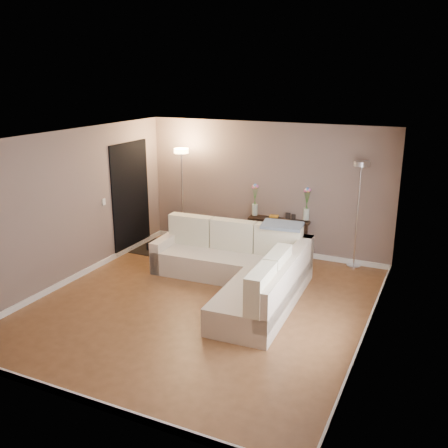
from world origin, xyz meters
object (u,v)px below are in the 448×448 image
at_px(console_table, 275,234).
at_px(floor_lamp_unlit, 359,194).
at_px(sectional_sofa, 241,268).
at_px(floor_lamp_lit, 182,178).

relative_size(console_table, floor_lamp_unlit, 0.62).
height_order(sectional_sofa, console_table, sectional_sofa).
relative_size(sectional_sofa, floor_lamp_unlit, 1.43).
bearing_deg(floor_lamp_lit, sectional_sofa, -37.45).
distance_m(console_table, floor_lamp_lit, 2.20).
bearing_deg(floor_lamp_lit, console_table, 9.22).
xyz_separation_m(sectional_sofa, floor_lamp_lit, (-1.97, 1.51, 1.08)).
height_order(sectional_sofa, floor_lamp_lit, floor_lamp_lit).
height_order(console_table, floor_lamp_unlit, floor_lamp_unlit).
bearing_deg(sectional_sofa, console_table, 91.39).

